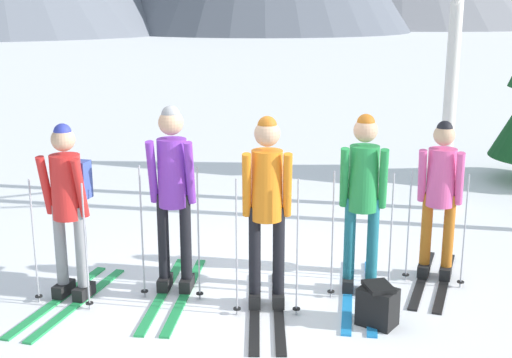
{
  "coord_description": "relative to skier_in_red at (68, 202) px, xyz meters",
  "views": [
    {
      "loc": [
        -1.16,
        -5.97,
        2.75
      ],
      "look_at": [
        0.22,
        0.44,
        1.05
      ],
      "focal_mm": 47.57,
      "sensor_mm": 36.0,
      "label": 1
    }
  ],
  "objects": [
    {
      "name": "skier_in_green",
      "position": [
        2.74,
        -0.43,
        0.04
      ],
      "size": [
        0.89,
        1.73,
        1.77
      ],
      "color": "#1E84D1",
      "rests_on": "ground"
    },
    {
      "name": "backpack_on_snow_front",
      "position": [
        2.63,
        -1.15,
        -0.77
      ],
      "size": [
        0.39,
        0.4,
        0.38
      ],
      "color": "black",
      "rests_on": "ground"
    },
    {
      "name": "skier_in_pink",
      "position": [
        3.62,
        -0.28,
        -0.07
      ],
      "size": [
        1.1,
        1.5,
        1.64
      ],
      "color": "black",
      "rests_on": "ground"
    },
    {
      "name": "skier_in_red",
      "position": [
        0.0,
        0.0,
        0.0
      ],
      "size": [
        1.07,
        1.61,
        1.7
      ],
      "color": "green",
      "rests_on": "ground"
    },
    {
      "name": "birch_tree_slender",
      "position": [
        4.85,
        1.94,
        1.64
      ],
      "size": [
        0.88,
        1.0,
        5.12
      ],
      "color": "silver",
      "rests_on": "ground"
    },
    {
      "name": "skier_in_purple",
      "position": [
        0.97,
        -0.03,
        0.09
      ],
      "size": [
        0.84,
        1.8,
        1.84
      ],
      "color": "green",
      "rests_on": "ground"
    },
    {
      "name": "ground_plane",
      "position": [
        1.6,
        -0.31,
        -0.96
      ],
      "size": [
        400.0,
        400.0,
        0.0
      ],
      "primitive_type": "plane",
      "color": "white"
    },
    {
      "name": "skier_in_orange",
      "position": [
        1.76,
        -0.59,
        0.04
      ],
      "size": [
        0.67,
        1.73,
        1.8
      ],
      "color": "black",
      "rests_on": "ground"
    }
  ]
}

